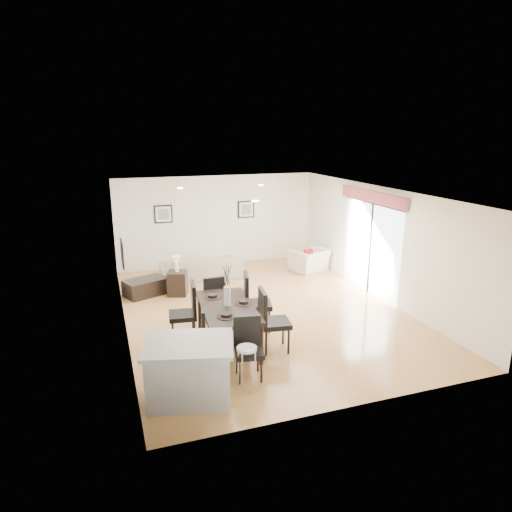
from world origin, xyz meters
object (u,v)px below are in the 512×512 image
object	(u,v)px
dining_chair_head	(248,344)
dining_chair_foot	(213,296)
side_table	(178,283)
dining_chair_wnear	(197,333)
kitchen_island	(190,370)
bar_stool	(247,353)
armchair	(309,260)
coffee_table	(146,287)
dining_chair_efar	(253,299)
dining_table	(228,310)
sofa	(202,267)
dining_chair_wfar	(188,309)
dining_chair_enear	(270,317)

from	to	relation	value
dining_chair_head	dining_chair_foot	size ratio (longest dim) A/B	1.00
dining_chair_head	side_table	world-z (taller)	dining_chair_head
dining_chair_wnear	kitchen_island	size ratio (longest dim) A/B	0.67
bar_stool	armchair	bearing A→B (deg)	55.89
dining_chair_head	side_table	distance (m)	4.32
dining_chair_foot	coffee_table	distance (m)	2.48
dining_chair_efar	coffee_table	world-z (taller)	dining_chair_efar
coffee_table	bar_stool	xyz separation A→B (m)	(1.07, -4.88, 0.40)
dining_table	coffee_table	bearing A→B (deg)	114.05
coffee_table	bar_stool	distance (m)	5.01
sofa	side_table	distance (m)	1.41
dining_chair_head	dining_table	bearing A→B (deg)	100.58
dining_chair_wfar	dining_chair_head	bearing A→B (deg)	29.40
dining_chair_wfar	kitchen_island	world-z (taller)	dining_chair_wfar
sofa	armchair	xyz separation A→B (m)	(3.12, -0.35, -0.00)
dining_chair_wnear	coffee_table	bearing A→B (deg)	-160.57
sofa	coffee_table	size ratio (longest dim) A/B	2.21
dining_chair_head	dining_chair_foot	xyz separation A→B (m)	(-0.01, 2.39, -0.00)
dining_chair_wfar	coffee_table	size ratio (longest dim) A/B	1.13
dining_chair_head	armchair	bearing A→B (deg)	64.96
dining_chair_head	side_table	xyz separation A→B (m)	(-0.46, 4.28, -0.27)
dining_chair_head	coffee_table	bearing A→B (deg)	114.73
armchair	dining_chair_head	world-z (taller)	dining_chair_head
kitchen_island	dining_chair_efar	bearing A→B (deg)	65.25
dining_table	dining_chair_head	bearing A→B (deg)	-84.84
dining_chair_efar	side_table	xyz separation A→B (m)	(-1.11, 2.58, -0.37)
armchair	dining_chair_wfar	size ratio (longest dim) A/B	0.87
dining_chair_wnear	dining_chair_wfar	bearing A→B (deg)	-168.84
dining_chair_wnear	kitchen_island	xyz separation A→B (m)	(-0.34, -1.04, -0.10)
dining_chair_wnear	dining_chair_efar	bearing A→B (deg)	138.53
dining_table	dining_chair_wnear	bearing A→B (deg)	-139.42
dining_table	dining_chair_enear	world-z (taller)	dining_chair_enear
dining_chair_efar	dining_chair_head	world-z (taller)	dining_chair_efar
dining_chair_wnear	bar_stool	bearing A→B (deg)	40.30
bar_stool	sofa	bearing A→B (deg)	84.67
coffee_table	bar_stool	bearing A→B (deg)	-100.03
dining_chair_enear	dining_chair_wfar	bearing A→B (deg)	63.41
dining_chair_enear	coffee_table	bearing A→B (deg)	34.36
kitchen_island	side_table	bearing A→B (deg)	97.64
armchair	kitchen_island	bearing A→B (deg)	29.11
sofa	dining_chair_wnear	world-z (taller)	dining_chair_wnear
dining_chair_wfar	coffee_table	distance (m)	2.95
sofa	dining_table	world-z (taller)	dining_table
coffee_table	dining_chair_wfar	bearing A→B (deg)	-102.15
armchair	dining_chair_head	xyz separation A→B (m)	(-3.53, -5.06, 0.24)
armchair	kitchen_island	size ratio (longest dim) A/B	0.66
dining_chair_enear	dining_chair_head	distance (m)	0.98
dining_table	dining_chair_head	world-z (taller)	dining_chair_head
kitchen_island	bar_stool	size ratio (longest dim) A/B	2.19
dining_chair_enear	dining_chair_head	size ratio (longest dim) A/B	1.17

